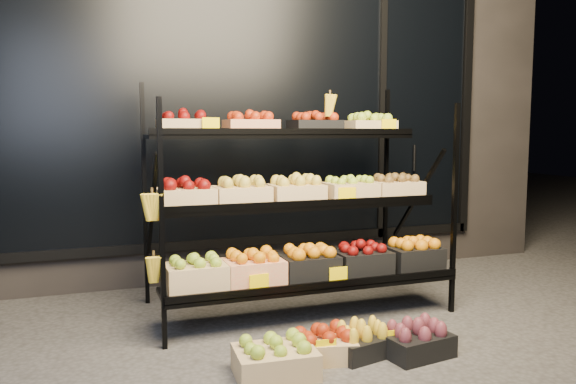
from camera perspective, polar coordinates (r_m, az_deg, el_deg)
name	(u,v)px	position (r m, az deg, el deg)	size (l,w,h in m)	color
ground	(333,338)	(3.68, 4.55, -14.54)	(24.00, 24.00, 0.00)	#514F4C
building	(230,88)	(5.92, -5.92, 10.43)	(6.00, 2.08, 3.50)	#2D2826
display_rack	(297,203)	(4.03, 0.95, -1.18)	(2.18, 1.02, 1.70)	black
tag_floor_a	(325,357)	(3.23, 3.76, -16.40)	(0.13, 0.01, 0.12)	#FFD700
tag_floor_b	(391,347)	(3.41, 10.42, -15.26)	(0.13, 0.01, 0.12)	#FFD700
floor_crate_left	(275,358)	(3.12, -1.30, -16.46)	(0.45, 0.34, 0.21)	#DCB97F
floor_crate_midleft	(361,342)	(3.40, 7.46, -14.83)	(0.39, 0.32, 0.18)	black
floor_crate_midright	(324,344)	(3.33, 3.64, -15.20)	(0.41, 0.34, 0.19)	#DCB97F
floor_crate_right	(416,340)	(3.46, 12.87, -14.46)	(0.42, 0.34, 0.20)	black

